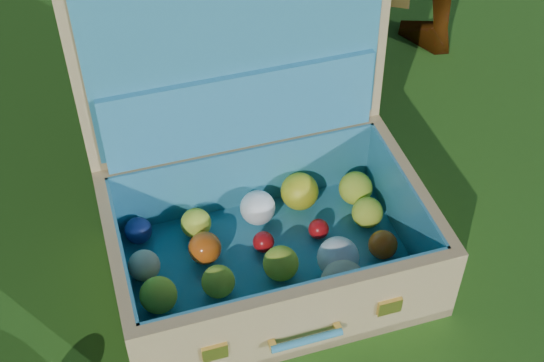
% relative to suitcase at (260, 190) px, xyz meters
% --- Properties ---
extents(ground, '(60.00, 60.00, 0.00)m').
position_rel_suitcase_xyz_m(ground, '(0.01, -0.22, -0.18)').
color(ground, '#215114').
rests_on(ground, ground).
extents(suitcase, '(0.78, 0.68, 0.63)m').
position_rel_suitcase_xyz_m(suitcase, '(0.00, 0.00, 0.00)').
color(suitcase, tan).
rests_on(suitcase, ground).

